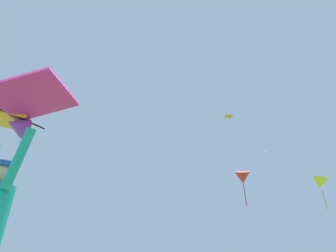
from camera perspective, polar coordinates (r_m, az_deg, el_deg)
held_stunt_kite at (r=3.39m, az=-30.48°, el=2.44°), size 1.67×0.93×0.39m
distant_kite_red_low_right at (r=21.70m, az=15.93°, el=-10.79°), size 1.43×1.57×2.90m
distant_kite_orange_low_left at (r=34.14m, az=20.44°, el=-5.22°), size 0.53×0.59×0.38m
distant_kite_orange_overhead_distant at (r=25.75m, az=13.01°, el=2.11°), size 0.73×0.73×0.17m
distant_kite_yellow_far_center at (r=22.33m, az=30.17°, el=-10.73°), size 1.44×1.36×2.38m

